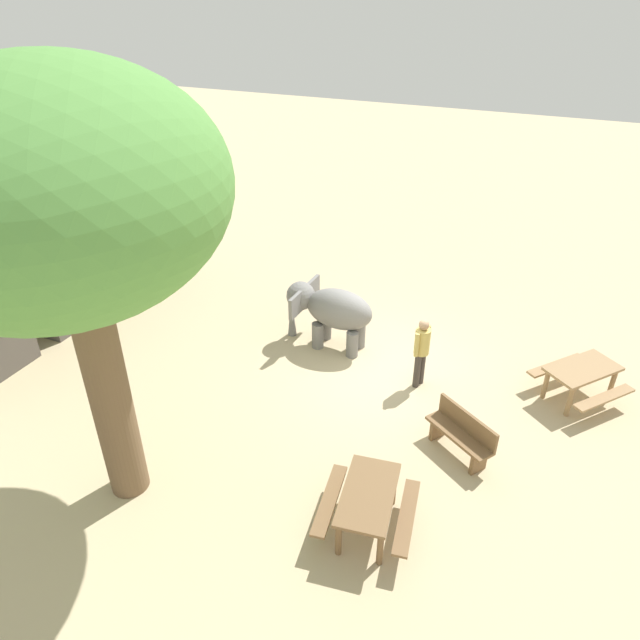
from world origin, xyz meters
TOP-DOWN VIEW (x-y plane):
  - ground_plane at (0.00, 0.00)m, footprint 60.00×60.00m
  - elephant at (0.55, 1.50)m, footprint 1.47×2.17m
  - person_handler at (-0.15, -0.86)m, footprint 0.49×0.32m
  - shade_tree_main at (-4.95, 2.98)m, footprint 4.70×4.31m
  - wooden_bench at (-1.87, -2.11)m, footprint 1.11×1.38m
  - picnic_table_near at (-4.16, -1.10)m, footprint 1.69×1.67m
  - picnic_table_far at (0.71, -4.03)m, footprint 2.10×2.10m
  - market_stall_orange at (-0.98, 8.40)m, footprint 2.50×2.50m
  - market_stall_green at (1.62, 8.40)m, footprint 2.50×2.50m

SIDE VIEW (x-z plane):
  - ground_plane at x=0.00m, z-range 0.00..0.00m
  - wooden_bench at x=-1.87m, z-range 0.03..0.91m
  - picnic_table_near at x=-4.16m, z-range 0.20..0.98m
  - picnic_table_far at x=0.71m, z-range 0.20..0.98m
  - person_handler at x=-0.15m, z-range 0.14..1.76m
  - elephant at x=0.55m, z-range 0.21..1.72m
  - market_stall_orange at x=-0.98m, z-range -0.12..2.40m
  - market_stall_green at x=1.62m, z-range -0.12..2.40m
  - shade_tree_main at x=-4.95m, z-range 1.73..8.69m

